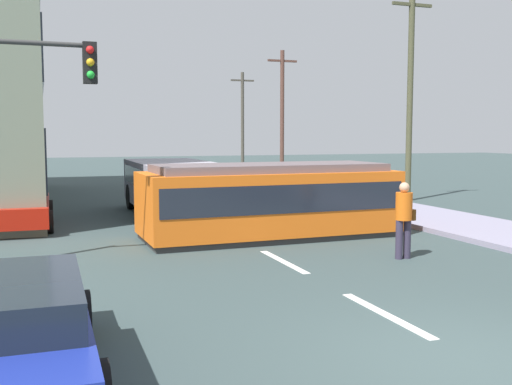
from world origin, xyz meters
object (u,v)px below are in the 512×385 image
object	(u,v)px
parked_sedan_mid	(14,207)
utility_pole_distant	(242,120)
pedestrian_crossing	(404,216)
utility_pole_mid	(410,92)
traffic_light_mast	(19,104)
utility_pole_far	(282,113)
streetcar_tram	(270,199)
parked_sedan_near	(4,330)
city_bus	(172,184)

from	to	relation	value
parked_sedan_mid	utility_pole_distant	distance (m)	28.63
pedestrian_crossing	parked_sedan_mid	world-z (taller)	pedestrian_crossing
pedestrian_crossing	utility_pole_mid	distance (m)	12.45
pedestrian_crossing	parked_sedan_mid	bearing A→B (deg)	137.16
traffic_light_mast	utility_pole_far	size ratio (longest dim) A/B	0.62
streetcar_tram	traffic_light_mast	distance (m)	6.64
parked_sedan_near	utility_pole_far	bearing A→B (deg)	61.93
parked_sedan_mid	utility_pole_mid	xyz separation A→B (m)	(14.89, 2.32, 3.79)
parked_sedan_near	utility_pole_far	world-z (taller)	utility_pole_far
traffic_light_mast	utility_pole_distant	size ratio (longest dim) A/B	0.64
utility_pole_distant	city_bus	bearing A→B (deg)	-114.18
traffic_light_mast	utility_pole_far	xyz separation A→B (m)	(13.76, 19.72, 0.66)
pedestrian_crossing	utility_pole_far	size ratio (longest dim) A/B	0.22
parked_sedan_near	traffic_light_mast	distance (m)	6.74
utility_pole_far	streetcar_tram	bearing A→B (deg)	-113.25
parked_sedan_mid	traffic_light_mast	xyz separation A→B (m)	(0.39, -5.63, 2.68)
parked_sedan_near	utility_pole_mid	size ratio (longest dim) A/B	0.51
traffic_light_mast	parked_sedan_mid	bearing A→B (deg)	93.94
parked_sedan_near	parked_sedan_mid	distance (m)	11.82
streetcar_tram	utility_pole_distant	bearing A→B (deg)	72.83
city_bus	utility_pole_distant	distance (m)	24.86
pedestrian_crossing	utility_pole_mid	world-z (taller)	utility_pole_mid
pedestrian_crossing	utility_pole_distant	world-z (taller)	utility_pole_distant
utility_pole_distant	streetcar_tram	bearing A→B (deg)	-107.17
utility_pole_mid	streetcar_tram	bearing A→B (deg)	-143.53
streetcar_tram	utility_pole_distant	size ratio (longest dim) A/B	0.92
parked_sedan_near	utility_pole_far	xyz separation A→B (m)	(13.82, 25.91, 3.34)
pedestrian_crossing	city_bus	bearing A→B (deg)	109.19
traffic_light_mast	utility_pole_far	world-z (taller)	utility_pole_far
city_bus	utility_pole_distant	world-z (taller)	utility_pole_distant
streetcar_tram	utility_pole_mid	xyz separation A→B (m)	(8.50, 6.28, 3.41)
utility_pole_far	utility_pole_distant	world-z (taller)	utility_pole_far
utility_pole_mid	utility_pole_far	distance (m)	11.80
streetcar_tram	parked_sedan_mid	distance (m)	7.53
pedestrian_crossing	utility_pole_far	bearing A→B (deg)	74.45
streetcar_tram	pedestrian_crossing	world-z (taller)	streetcar_tram
utility_pole_mid	parked_sedan_near	bearing A→B (deg)	-135.85
city_bus	utility_pole_mid	bearing A→B (deg)	4.21
utility_pole_far	city_bus	bearing A→B (deg)	-126.34
parked_sedan_near	utility_pole_distant	xyz separation A→B (m)	(14.74, 35.94, 3.22)
utility_pole_far	utility_pole_distant	xyz separation A→B (m)	(0.92, 10.03, -0.12)
city_bus	parked_sedan_near	xyz separation A→B (m)	(-4.62, -13.40, -0.41)
utility_pole_mid	utility_pole_distant	bearing A→B (deg)	89.52
streetcar_tram	traffic_light_mast	world-z (taller)	traffic_light_mast
parked_sedan_near	utility_pole_distant	distance (m)	38.98
parked_sedan_near	utility_pole_distant	world-z (taller)	utility_pole_distant
streetcar_tram	city_bus	distance (m)	5.73
streetcar_tram	utility_pole_mid	distance (m)	11.11
utility_pole_mid	utility_pole_distant	xyz separation A→B (m)	(0.18, 21.80, -0.57)
parked_sedan_mid	traffic_light_mast	world-z (taller)	traffic_light_mast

